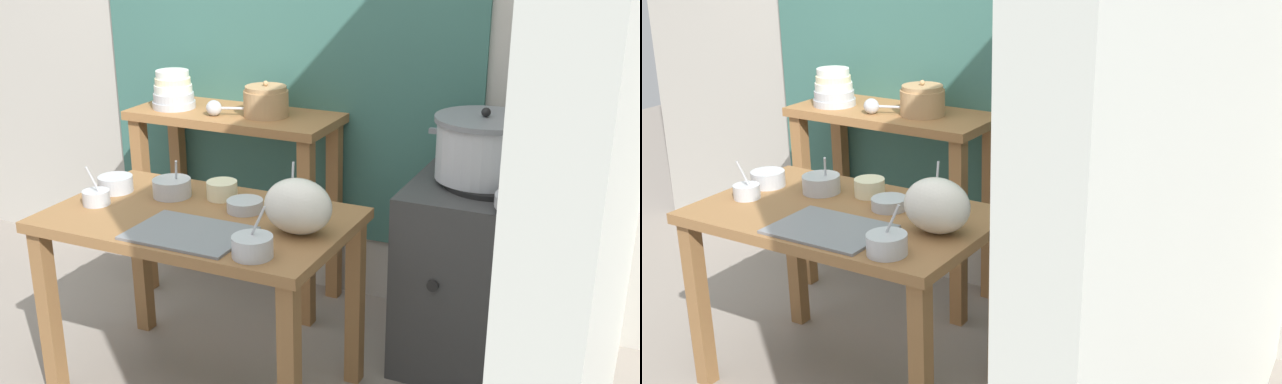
% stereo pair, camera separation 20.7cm
% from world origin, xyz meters
% --- Properties ---
extents(wall_back, '(4.40, 0.12, 2.60)m').
position_xyz_m(wall_back, '(0.08, 1.10, 1.30)').
color(wall_back, '#B2ADA3').
rests_on(wall_back, ground).
extents(wall_right, '(0.30, 3.20, 2.60)m').
position_xyz_m(wall_right, '(1.40, 0.20, 1.30)').
color(wall_right, silver).
rests_on(wall_right, ground).
extents(prep_table, '(1.10, 0.66, 0.72)m').
position_xyz_m(prep_table, '(0.01, 0.06, 0.61)').
color(prep_table, olive).
rests_on(prep_table, ground).
extents(back_shelf_table, '(0.96, 0.40, 0.90)m').
position_xyz_m(back_shelf_table, '(-0.29, 0.83, 0.68)').
color(back_shelf_table, '#9E6B3D').
rests_on(back_shelf_table, ground).
extents(stove_block, '(0.60, 0.61, 0.78)m').
position_xyz_m(stove_block, '(0.92, 0.70, 0.38)').
color(stove_block, '#383838').
rests_on(stove_block, ground).
extents(steamer_pot, '(0.43, 0.38, 0.28)m').
position_xyz_m(steamer_pot, '(0.88, 0.72, 0.90)').
color(steamer_pot, '#B7BABF').
rests_on(steamer_pot, stove_block).
extents(clay_pot, '(0.20, 0.20, 0.16)m').
position_xyz_m(clay_pot, '(-0.12, 0.83, 0.97)').
color(clay_pot, tan).
rests_on(clay_pot, back_shelf_table).
extents(bowl_stack_enamel, '(0.20, 0.20, 0.17)m').
position_xyz_m(bowl_stack_enamel, '(-0.58, 0.79, 0.98)').
color(bowl_stack_enamel, '#B7BABF').
rests_on(bowl_stack_enamel, back_shelf_table).
extents(ladle, '(0.28, 0.13, 0.07)m').
position_xyz_m(ladle, '(-0.32, 0.74, 0.94)').
color(ladle, '#B7BABF').
rests_on(ladle, back_shelf_table).
extents(serving_tray, '(0.40, 0.28, 0.01)m').
position_xyz_m(serving_tray, '(0.08, -0.11, 0.72)').
color(serving_tray, slate).
rests_on(serving_tray, prep_table).
extents(plastic_bag, '(0.24, 0.18, 0.19)m').
position_xyz_m(plastic_bag, '(0.41, 0.06, 0.82)').
color(plastic_bag, silver).
rests_on(plastic_bag, prep_table).
extents(wide_pan, '(0.28, 0.28, 0.04)m').
position_xyz_m(wide_pan, '(1.12, 0.48, 0.80)').
color(wide_pan, '#B7BABF').
rests_on(wide_pan, stove_block).
extents(prep_bowl_0, '(0.15, 0.15, 0.17)m').
position_xyz_m(prep_bowl_0, '(0.31, 0.27, 0.75)').
color(prep_bowl_0, '#B7BABF').
rests_on(prep_bowl_0, prep_table).
extents(prep_bowl_1, '(0.10, 0.10, 0.15)m').
position_xyz_m(prep_bowl_1, '(-0.40, 0.00, 0.75)').
color(prep_bowl_1, '#B7BABF').
rests_on(prep_bowl_1, prep_table).
extents(prep_bowl_2, '(0.13, 0.13, 0.17)m').
position_xyz_m(prep_bowl_2, '(0.36, -0.17, 0.76)').
color(prep_bowl_2, '#B7BABF').
rests_on(prep_bowl_2, prep_table).
extents(prep_bowl_3, '(0.13, 0.13, 0.04)m').
position_xyz_m(prep_bowl_3, '(0.14, 0.17, 0.74)').
color(prep_bowl_3, '#B7BABF').
rests_on(prep_bowl_3, prep_table).
extents(prep_bowl_4, '(0.13, 0.13, 0.06)m').
position_xyz_m(prep_bowl_4, '(-0.43, 0.15, 0.75)').
color(prep_bowl_4, '#B7BABF').
rests_on(prep_bowl_4, prep_table).
extents(prep_bowl_5, '(0.15, 0.15, 0.15)m').
position_xyz_m(prep_bowl_5, '(-0.19, 0.19, 0.76)').
color(prep_bowl_5, '#B7BABF').
rests_on(prep_bowl_5, prep_table).
extents(prep_bowl_6, '(0.12, 0.12, 0.07)m').
position_xyz_m(prep_bowl_6, '(-0.01, 0.25, 0.76)').
color(prep_bowl_6, beige).
rests_on(prep_bowl_6, prep_table).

